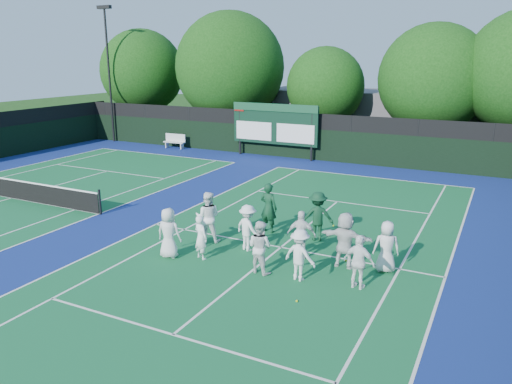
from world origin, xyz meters
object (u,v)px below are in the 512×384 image
at_px(scoreboard, 275,124).
at_px(bench, 175,141).
at_px(tennis_net, 11,188).
at_px(coach_left, 269,208).

height_order(scoreboard, bench, scoreboard).
relative_size(tennis_net, coach_left, 5.83).
relative_size(scoreboard, coach_left, 3.10).
relative_size(tennis_net, bench, 6.73).
xyz_separation_m(tennis_net, bench, (-0.89, 14.38, 0.07)).
distance_m(scoreboard, tennis_net, 16.26).
height_order(scoreboard, tennis_net, scoreboard).
distance_m(scoreboard, bench, 8.05).
bearing_deg(scoreboard, coach_left, -66.03).
bearing_deg(tennis_net, bench, 93.56).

